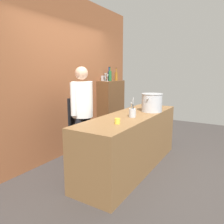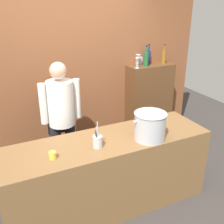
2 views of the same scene
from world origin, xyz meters
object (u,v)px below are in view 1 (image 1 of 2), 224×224
at_px(butter_jar, 117,121).
at_px(wine_bottle_amber, 116,76).
at_px(wine_bottle_green, 110,76).
at_px(wine_glass_short, 106,75).
at_px(stockpot_large, 152,103).
at_px(wine_bottle_cobalt, 109,76).
at_px(utensil_crock, 132,113).
at_px(chef, 82,109).
at_px(spice_tin_silver, 104,78).
at_px(wine_glass_wide, 107,76).

bearing_deg(butter_jar, wine_bottle_amber, 30.39).
relative_size(wine_bottle_green, wine_glass_short, 1.75).
relative_size(stockpot_large, wine_bottle_cobalt, 1.30).
bearing_deg(stockpot_large, utensil_crock, 172.30).
relative_size(wine_bottle_amber, wine_glass_short, 1.67).
height_order(chef, stockpot_large, chef).
height_order(butter_jar, wine_bottle_green, wine_bottle_green).
xyz_separation_m(utensil_crock, wine_bottle_amber, (1.73, 1.28, 0.51)).
bearing_deg(wine_bottle_amber, stockpot_large, -129.63).
height_order(chef, butter_jar, chef).
relative_size(utensil_crock, wine_bottle_cobalt, 0.93).
relative_size(butter_jar, wine_glass_short, 0.41).
bearing_deg(wine_bottle_cobalt, utensil_crock, -137.77).
distance_m(chef, spice_tin_silver, 1.64).
height_order(stockpot_large, wine_bottle_cobalt, wine_bottle_cobalt).
bearing_deg(butter_jar, wine_bottle_green, 34.13).
bearing_deg(chef, wine_glass_short, -163.47).
height_order(wine_bottle_green, wine_glass_short, wine_bottle_green).
distance_m(stockpot_large, wine_glass_wide, 1.46).
bearing_deg(wine_bottle_green, wine_glass_wide, -166.50).
height_order(wine_bottle_cobalt, wine_glass_wide, wine_bottle_cobalt).
distance_m(wine_bottle_cobalt, spice_tin_silver, 0.16).
xyz_separation_m(chef, stockpot_large, (0.74, -0.93, 0.09)).
height_order(butter_jar, wine_glass_short, wine_glass_short).
bearing_deg(butter_jar, stockpot_large, -3.42).
distance_m(stockpot_large, utensil_crock, 0.61).
relative_size(utensil_crock, spice_tin_silver, 2.43).
distance_m(chef, wine_glass_short, 1.55).
bearing_deg(wine_glass_short, stockpot_large, -115.43).
height_order(chef, wine_glass_short, chef).
bearing_deg(utensil_crock, wine_glass_short, 45.85).
height_order(utensil_crock, wine_bottle_amber, wine_bottle_amber).
xyz_separation_m(stockpot_large, wine_bottle_cobalt, (0.86, 1.40, 0.43)).
bearing_deg(stockpot_large, spice_tin_silver, 63.64).
bearing_deg(chef, wine_bottle_cobalt, -164.30).
bearing_deg(stockpot_large, chef, 128.63).
height_order(butter_jar, wine_bottle_amber, wine_bottle_amber).
relative_size(stockpot_large, wine_bottle_green, 1.31).
distance_m(wine_bottle_amber, wine_glass_short, 0.48).
height_order(chef, wine_bottle_cobalt, wine_bottle_cobalt).
distance_m(wine_bottle_amber, wine_bottle_green, 0.37).
xyz_separation_m(stockpot_large, wine_glass_wide, (0.58, 1.27, 0.42)).
xyz_separation_m(wine_bottle_amber, spice_tin_silver, (-0.40, 0.11, -0.05)).
height_order(chef, utensil_crock, chef).
bearing_deg(butter_jar, chef, 68.49).
height_order(chef, spice_tin_silver, chef).
height_order(butter_jar, wine_bottle_cobalt, wine_bottle_cobalt).
bearing_deg(wine_glass_wide, spice_tin_silver, 52.47).
bearing_deg(wine_bottle_amber, wine_bottle_cobalt, 170.89).
bearing_deg(utensil_crock, chef, 99.75).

